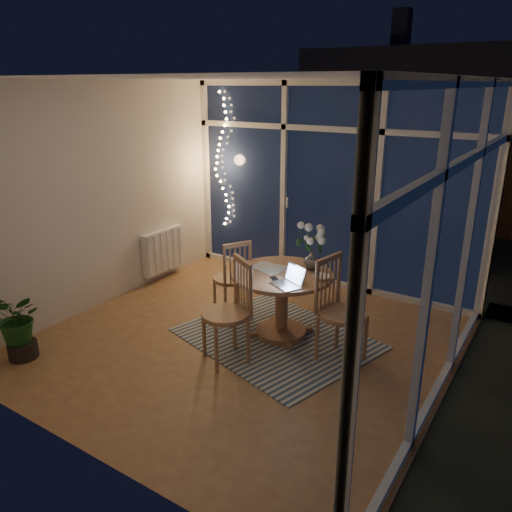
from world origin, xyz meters
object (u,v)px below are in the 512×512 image
dining_table (281,304)px  chair_front (225,312)px  chair_right (343,312)px  flower_vase (312,259)px  potted_plant (18,322)px  laptop (286,276)px  chair_left (231,277)px

dining_table → chair_front: 0.77m
chair_right → flower_vase: 0.73m
potted_plant → flower_vase: bearing=44.1°
chair_right → laptop: 0.63m
chair_front → dining_table: bearing=106.4°
dining_table → chair_left: 0.77m
chair_front → flower_vase: 1.12m
chair_left → potted_plant: (-1.15, -1.91, -0.09)m
flower_vase → potted_plant: bearing=-135.9°
dining_table → flower_vase: (0.21, 0.27, 0.46)m
dining_table → flower_vase: 0.57m
flower_vase → potted_plant: size_ratio=0.28×
chair_right → chair_left: bearing=90.8°
chair_right → chair_front: size_ratio=1.01×
dining_table → chair_right: chair_right is taller
laptop → potted_plant: laptop is taller
chair_front → potted_plant: bearing=-117.3°
chair_left → potted_plant: chair_left is taller
chair_right → flower_vase: size_ratio=5.00×
chair_front → potted_plant: (-1.71, -1.04, -0.14)m
chair_right → potted_plant: size_ratio=1.38×
chair_left → potted_plant: size_ratio=1.23×
laptop → potted_plant: size_ratio=0.38×
dining_table → chair_front: (-0.19, -0.73, 0.16)m
chair_front → flower_vase: (0.40, 1.00, 0.30)m
flower_vase → potted_plant: flower_vase is taller
dining_table → flower_vase: bearing=51.8°
chair_left → laptop: (0.96, -0.42, 0.35)m
chair_left → dining_table: bearing=108.0°
potted_plant → laptop: bearing=35.2°
dining_table → chair_right: size_ratio=1.00×
chair_left → chair_right: size_ratio=0.89×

